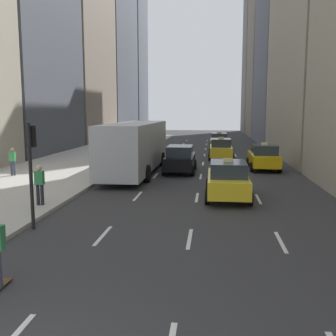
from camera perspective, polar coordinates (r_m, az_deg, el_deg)
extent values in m
cube|color=#ADAAA3|center=(32.80, -11.87, 1.22)|extent=(8.00, 66.00, 0.15)
cube|color=white|center=(13.02, -9.43, -9.64)|extent=(0.12, 2.00, 0.01)
cube|color=white|center=(18.66, -4.42, -4.07)|extent=(0.12, 2.00, 0.01)
cube|color=white|center=(24.48, -1.79, -1.11)|extent=(0.12, 2.00, 0.01)
cube|color=white|center=(30.37, -0.18, 0.72)|extent=(0.12, 2.00, 0.01)
cube|color=white|center=(36.29, 0.90, 1.95)|extent=(0.12, 2.00, 0.01)
cube|color=white|center=(42.24, 1.68, 2.83)|extent=(0.12, 2.00, 0.01)
cube|color=white|center=(48.20, 2.27, 3.50)|extent=(0.12, 2.00, 0.01)
cube|color=white|center=(54.16, 2.73, 4.02)|extent=(0.12, 2.00, 0.01)
cube|color=white|center=(12.57, 3.15, -10.19)|extent=(0.12, 2.00, 0.01)
cube|color=white|center=(18.35, 4.22, -4.28)|extent=(0.12, 2.00, 0.01)
cube|color=white|center=(24.24, 4.77, -1.22)|extent=(0.12, 2.00, 0.01)
cube|color=white|center=(30.18, 5.10, 0.64)|extent=(0.12, 2.00, 0.01)
cube|color=white|center=(36.13, 5.33, 1.89)|extent=(0.12, 2.00, 0.01)
cube|color=white|center=(42.10, 5.49, 2.78)|extent=(0.12, 2.00, 0.01)
cube|color=white|center=(48.08, 5.61, 3.46)|extent=(0.12, 2.00, 0.01)
cube|color=white|center=(54.06, 5.70, 3.98)|extent=(0.12, 2.00, 0.01)
cube|color=white|center=(12.74, 16.04, -10.26)|extent=(0.12, 2.00, 0.01)
cube|color=white|center=(18.47, 12.96, -4.40)|extent=(0.12, 2.00, 0.01)
cube|color=white|center=(24.33, 11.38, -1.32)|extent=(0.12, 2.00, 0.01)
cube|color=white|center=(30.25, 10.41, 0.55)|extent=(0.12, 2.00, 0.01)
cube|color=white|center=(36.19, 9.77, 1.81)|extent=(0.12, 2.00, 0.01)
cube|color=white|center=(42.15, 9.30, 2.72)|extent=(0.12, 2.00, 0.01)
cube|color=white|center=(48.12, 8.95, 3.40)|extent=(0.12, 2.00, 0.01)
cube|color=white|center=(54.10, 8.67, 3.93)|extent=(0.12, 2.00, 0.01)
cube|color=gray|center=(54.66, -12.73, 17.93)|extent=(6.00, 14.63, 26.73)
cube|color=#4C515B|center=(70.49, -8.28, 18.11)|extent=(6.00, 16.57, 32.33)
cube|color=#4C515B|center=(84.48, -5.62, 14.93)|extent=(6.00, 11.15, 27.78)
cube|color=slate|center=(52.38, 16.48, 14.03)|extent=(6.00, 14.35, 19.13)
cube|color=gray|center=(66.68, 14.58, 18.30)|extent=(6.00, 11.76, 31.86)
cube|color=slate|center=(78.53, 13.33, 17.47)|extent=(6.00, 10.18, 33.76)
cube|color=yellow|center=(27.84, 13.68, 1.26)|extent=(1.80, 4.40, 0.76)
cube|color=#28333D|center=(27.51, 13.79, 2.64)|extent=(1.58, 2.29, 0.64)
cube|color=#F2E599|center=(27.47, 13.82, 3.45)|extent=(0.44, 0.20, 0.14)
cylinder|color=black|center=(29.14, 11.56, 0.87)|extent=(0.22, 0.66, 0.66)
cylinder|color=black|center=(29.35, 15.06, 0.81)|extent=(0.22, 0.66, 0.66)
cylinder|color=black|center=(26.44, 12.08, 0.12)|extent=(0.22, 0.66, 0.66)
cylinder|color=black|center=(26.68, 15.93, 0.06)|extent=(0.22, 0.66, 0.66)
cube|color=yellow|center=(18.27, 8.65, -2.16)|extent=(1.80, 4.40, 0.76)
cube|color=#28333D|center=(17.89, 8.73, -0.11)|extent=(1.58, 2.29, 0.64)
cube|color=#F2E599|center=(17.84, 8.76, 1.13)|extent=(0.44, 0.20, 0.14)
cylinder|color=black|center=(19.66, 5.85, -2.50)|extent=(0.22, 0.66, 0.66)
cylinder|color=black|center=(19.73, 11.09, -2.57)|extent=(0.22, 0.66, 0.66)
cylinder|color=black|center=(16.99, 5.75, -4.20)|extent=(0.22, 0.66, 0.66)
cylinder|color=black|center=(17.07, 11.82, -4.28)|extent=(0.22, 0.66, 0.66)
cube|color=yellow|center=(33.21, 7.66, 2.51)|extent=(1.80, 4.40, 0.76)
cube|color=#28333D|center=(32.88, 7.70, 3.68)|extent=(1.58, 2.29, 0.64)
cube|color=#F2E599|center=(32.85, 7.71, 4.36)|extent=(0.44, 0.20, 0.14)
cylinder|color=black|center=(34.60, 6.11, 2.13)|extent=(0.22, 0.66, 0.66)
cylinder|color=black|center=(34.63, 9.09, 2.09)|extent=(0.22, 0.66, 0.66)
cylinder|color=black|center=(31.88, 6.08, 1.62)|extent=(0.22, 0.66, 0.66)
cylinder|color=black|center=(31.93, 9.32, 1.56)|extent=(0.22, 0.66, 0.66)
cube|color=yellow|center=(41.74, 7.42, 3.67)|extent=(1.80, 4.40, 0.76)
cube|color=#28333D|center=(41.43, 7.44, 4.61)|extent=(1.58, 2.29, 0.64)
cube|color=#F2E599|center=(41.40, 7.45, 5.15)|extent=(0.44, 0.20, 0.14)
cylinder|color=black|center=(43.12, 6.18, 3.33)|extent=(0.22, 0.66, 0.66)
cylinder|color=black|center=(43.15, 8.58, 3.29)|extent=(0.22, 0.66, 0.66)
cylinder|color=black|center=(40.40, 6.16, 3.01)|extent=(0.22, 0.66, 0.66)
cylinder|color=black|center=(40.44, 8.72, 2.96)|extent=(0.22, 0.66, 0.66)
cube|color=black|center=(25.81, 1.79, 1.00)|extent=(1.80, 4.63, 0.80)
cube|color=#28333D|center=(25.46, 1.74, 2.52)|extent=(1.58, 2.41, 0.64)
cylinder|color=black|center=(27.36, 0.15, 0.57)|extent=(0.22, 0.66, 0.66)
cylinder|color=black|center=(27.23, 3.92, 0.52)|extent=(0.22, 0.66, 0.66)
cylinder|color=black|center=(24.54, -0.58, -0.31)|extent=(0.22, 0.66, 0.66)
cylinder|color=black|center=(24.39, 3.62, -0.38)|extent=(0.22, 0.66, 0.66)
cube|color=#B7BCC1|center=(25.29, -4.69, 3.27)|extent=(2.50, 11.60, 2.90)
cube|color=#28333D|center=(30.91, -2.65, 4.84)|extent=(2.30, 0.12, 1.40)
cube|color=#28333D|center=(25.52, -7.38, 4.06)|extent=(0.08, 9.86, 1.10)
cube|color=yellow|center=(30.87, -2.67, 6.50)|extent=(1.50, 0.10, 0.36)
cylinder|color=black|center=(29.18, -5.72, 1.35)|extent=(0.30, 1.00, 1.00)
cylinder|color=black|center=(28.76, -0.84, 1.29)|extent=(0.30, 1.00, 1.00)
cylinder|color=black|center=(22.65, -9.31, -0.71)|extent=(0.30, 1.00, 1.00)
cylinder|color=black|center=(22.11, -3.06, -0.83)|extent=(0.30, 1.00, 1.00)
cylinder|color=black|center=(10.30, -22.54, -14.99)|extent=(0.18, 0.05, 0.05)
cylinder|color=#23232D|center=(17.05, -18.35, -3.69)|extent=(0.14, 0.14, 0.86)
cylinder|color=#23232D|center=(16.97, -17.79, -3.71)|extent=(0.14, 0.14, 0.86)
cube|color=#338C4C|center=(16.88, -18.18, -1.34)|extent=(0.36, 0.22, 0.56)
sphere|color=beige|center=(16.82, -18.24, 0.00)|extent=(0.22, 0.22, 0.22)
cylinder|color=#383D51|center=(25.45, -21.76, -0.03)|extent=(0.14, 0.14, 0.86)
cylinder|color=#383D51|center=(25.36, -21.40, -0.03)|extent=(0.14, 0.14, 0.86)
cube|color=#338C4C|center=(25.32, -21.66, 1.56)|extent=(0.36, 0.22, 0.56)
sphere|color=#9E7051|center=(25.28, -21.71, 2.46)|extent=(0.22, 0.22, 0.22)
cylinder|color=black|center=(13.90, -19.27, -1.24)|extent=(0.12, 0.12, 3.60)
cube|color=black|center=(13.92, -19.21, 4.37)|extent=(0.24, 0.20, 0.72)
sphere|color=red|center=(14.01, -19.06, 5.34)|extent=(0.14, 0.14, 0.14)
sphere|color=#4C3F14|center=(14.02, -19.02, 4.41)|extent=(0.14, 0.14, 0.14)
sphere|color=#198C2D|center=(14.03, -18.97, 3.47)|extent=(0.14, 0.14, 0.14)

